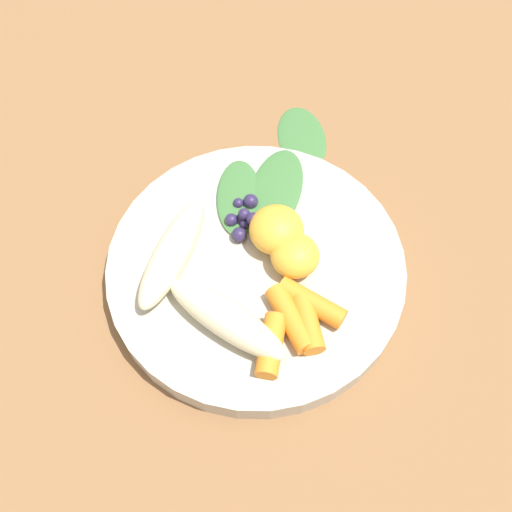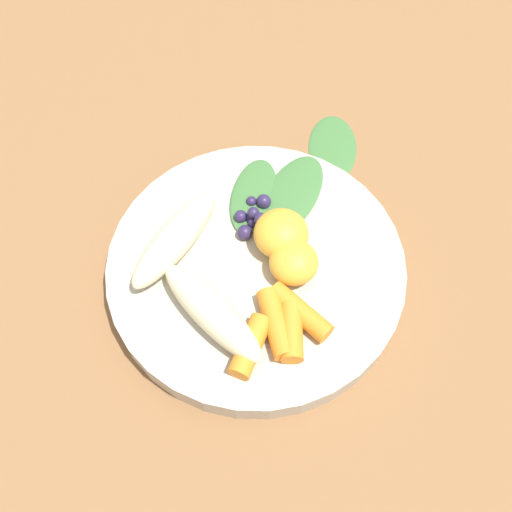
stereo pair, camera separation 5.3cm
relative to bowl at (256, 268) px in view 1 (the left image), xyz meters
name	(u,v)px [view 1 (the left image)]	position (x,y,z in m)	size (l,w,h in m)	color
ground_plane	(256,275)	(0.00, 0.00, -0.01)	(2.40, 2.40, 0.00)	brown
bowl	(256,268)	(0.00, 0.00, 0.00)	(0.28, 0.28, 0.03)	#B2AD9E
banana_peeled_left	(226,319)	(0.06, -0.03, 0.03)	(0.12, 0.03, 0.03)	beige
banana_peeled_right	(173,253)	(-0.01, -0.08, 0.03)	(0.12, 0.03, 0.03)	beige
orange_segment_near	(276,230)	(-0.02, 0.02, 0.03)	(0.05, 0.05, 0.04)	#F4A833
orange_segment_far	(295,256)	(0.01, 0.04, 0.03)	(0.05, 0.05, 0.03)	#F4A833
carrot_front	(271,345)	(0.09, 0.01, 0.02)	(0.02, 0.02, 0.05)	orange
carrot_mid_left	(291,318)	(0.07, 0.03, 0.02)	(0.02, 0.02, 0.06)	orange
carrot_mid_right	(308,324)	(0.07, 0.04, 0.02)	(0.02, 0.02, 0.05)	orange
carrot_rear	(311,303)	(0.05, 0.05, 0.02)	(0.02, 0.02, 0.06)	orange
blueberry_pile	(243,217)	(-0.05, -0.01, 0.02)	(0.05, 0.03, 0.02)	#2D234C
kale_leaf_left	(275,191)	(-0.08, 0.03, 0.02)	(0.11, 0.05, 0.01)	#3D7038
kale_leaf_right	(239,197)	(-0.07, -0.01, 0.02)	(0.09, 0.04, 0.01)	#3D7038
kale_leaf_stray	(302,137)	(-0.17, 0.07, -0.01)	(0.09, 0.05, 0.01)	#3D7038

